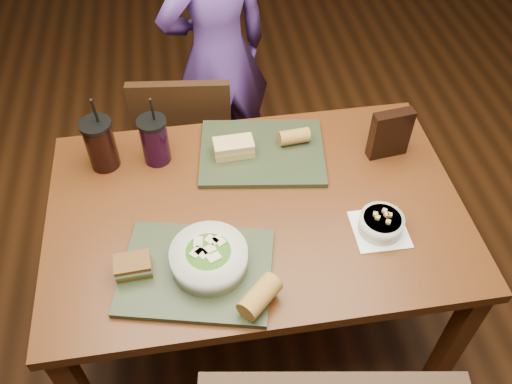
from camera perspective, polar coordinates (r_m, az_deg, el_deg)
ground at (r=2.32m, az=0.00°, el=-13.65°), size 6.00×6.00×0.00m
dining_table at (r=1.77m, az=0.00°, el=-3.47°), size 1.30×0.85×0.75m
chair_far at (r=2.31m, az=-7.42°, el=4.90°), size 0.42×0.42×0.87m
diner at (r=2.43m, az=-4.10°, el=14.20°), size 0.59×0.49×1.40m
tray_near at (r=1.56m, az=-6.27°, el=-8.31°), size 0.48×0.41×0.02m
tray_far at (r=1.86m, az=0.64°, el=4.19°), size 0.46×0.38×0.02m
salad_bowl at (r=1.52m, az=-4.98°, el=-6.83°), size 0.22×0.22×0.07m
soup_bowl at (r=1.66m, az=13.03°, el=-3.26°), size 0.16×0.16×0.07m
sandwich_near at (r=1.55m, az=-12.81°, el=-7.60°), size 0.10×0.07×0.05m
sandwich_far at (r=1.83m, az=-2.37°, el=4.70°), size 0.14×0.08×0.05m
baguette_near at (r=1.46m, az=0.40°, el=-10.93°), size 0.13×0.13×0.06m
baguette_far at (r=1.87m, az=4.06°, el=5.84°), size 0.11×0.06×0.05m
cup_cola at (r=1.84m, az=-16.04°, el=4.88°), size 0.10×0.10×0.28m
cup_berry at (r=1.82m, az=-10.61°, el=5.39°), size 0.10×0.10×0.26m
chip_bag at (r=1.86m, az=13.92°, el=5.96°), size 0.14×0.06×0.18m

